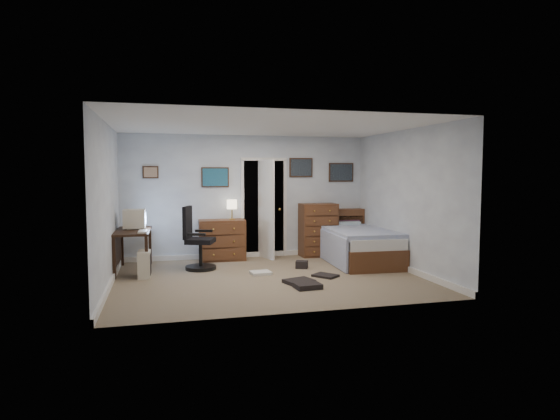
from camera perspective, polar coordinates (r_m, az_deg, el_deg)
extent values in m
cube|color=#86715D|center=(7.84, -1.39, -8.32)|extent=(5.00, 4.00, 0.02)
cube|color=black|center=(8.63, -17.48, -2.47)|extent=(0.62, 1.29, 0.04)
cube|color=black|center=(8.12, -19.56, -5.57)|extent=(0.05, 0.05, 0.69)
cube|color=black|center=(8.07, -15.96, -5.54)|extent=(0.05, 0.05, 0.69)
cube|color=black|center=(9.29, -18.69, -4.30)|extent=(0.05, 0.05, 0.69)
cube|color=black|center=(9.25, -15.55, -4.26)|extent=(0.05, 0.05, 0.69)
cube|color=black|center=(8.70, -19.23, -4.61)|extent=(0.06, 1.17, 0.49)
cube|color=beige|center=(8.75, -17.33, -1.02)|extent=(0.38, 0.36, 0.33)
cube|color=#8CB2F2|center=(8.74, -16.08, -1.00)|extent=(0.02, 0.27, 0.22)
cube|color=beige|center=(8.77, -17.30, -2.16)|extent=(0.25, 0.25, 0.02)
cube|color=beige|center=(8.27, -16.38, -2.52)|extent=(0.16, 0.39, 0.02)
cube|color=beige|center=(8.15, -16.21, -6.36)|extent=(0.21, 0.42, 0.44)
cube|color=black|center=(8.14, -15.48, -6.35)|extent=(0.01, 0.29, 0.34)
cylinder|color=black|center=(8.61, -9.63, -6.93)|extent=(0.70, 0.70, 0.06)
cylinder|color=black|center=(8.57, -9.65, -5.40)|extent=(0.08, 0.08, 0.42)
cube|color=black|center=(8.53, -9.68, -3.72)|extent=(0.59, 0.59, 0.08)
cube|color=black|center=(8.55, -11.22, -1.50)|extent=(0.20, 0.42, 0.58)
cube|color=black|center=(8.27, -10.12, -2.95)|extent=(0.32, 0.15, 0.04)
cube|color=black|center=(8.76, -9.28, -2.52)|extent=(0.32, 0.15, 0.04)
cube|color=maroon|center=(9.84, -17.75, -3.51)|extent=(0.17, 0.17, 0.79)
cube|color=brown|center=(9.40, -7.06, -3.64)|extent=(0.93, 0.49, 0.81)
cylinder|color=gold|center=(9.38, -5.87, -1.10)|extent=(0.13, 0.13, 0.02)
cylinder|color=gold|center=(9.36, -5.88, -0.36)|extent=(0.03, 0.03, 0.24)
cylinder|color=beige|center=(9.35, -5.89, 0.69)|extent=(0.21, 0.21, 0.18)
cube|color=black|center=(10.00, -2.37, 0.31)|extent=(0.90, 0.60, 2.00)
cube|color=white|center=(9.59, -4.60, 0.12)|extent=(0.06, 0.05, 2.00)
cube|color=white|center=(9.78, 0.61, 0.22)|extent=(0.06, 0.05, 2.00)
cube|color=white|center=(9.65, -1.98, 6.22)|extent=(0.96, 0.05, 0.06)
cube|color=white|center=(9.56, -2.09, 0.12)|extent=(0.31, 0.77, 2.00)
sphere|color=gold|center=(9.48, -0.06, 0.08)|extent=(0.06, 0.06, 0.06)
cube|color=brown|center=(9.80, 4.68, -2.43)|extent=(0.76, 0.46, 1.10)
cube|color=brown|center=(10.10, 7.13, -2.62)|extent=(1.09, 0.32, 0.97)
cube|color=black|center=(10.00, 7.29, -1.63)|extent=(0.99, 0.15, 0.32)
cube|color=maroon|center=(10.01, 7.29, -1.88)|extent=(0.87, 0.17, 0.24)
cube|color=brown|center=(9.30, 9.45, -5.08)|extent=(1.21, 2.24, 0.38)
cube|color=white|center=(9.26, 9.47, -3.31)|extent=(1.16, 2.20, 0.20)
cube|color=#5668A0|center=(9.14, 9.72, -2.65)|extent=(1.26, 1.92, 0.11)
cube|color=#5668A0|center=(8.99, 6.23, -4.63)|extent=(0.14, 1.86, 0.59)
cube|color=#6996A8|center=(10.00, 7.82, -1.76)|extent=(0.62, 0.45, 0.14)
cube|color=#331E11|center=(9.44, -15.50, 4.46)|extent=(0.30, 0.03, 0.24)
cube|color=#866249|center=(9.42, -15.51, 4.46)|extent=(0.25, 0.01, 0.19)
cube|color=#331E11|center=(9.50, -7.91, 3.97)|extent=(0.55, 0.03, 0.40)
cube|color=#0A1E4C|center=(9.48, -7.90, 3.97)|extent=(0.50, 0.01, 0.35)
cube|color=#331E11|center=(9.86, 2.57, 5.19)|extent=(0.50, 0.03, 0.40)
cube|color=black|center=(9.84, 2.60, 5.19)|extent=(0.45, 0.01, 0.35)
cube|color=#331E11|center=(10.15, 7.46, 4.57)|extent=(0.55, 0.03, 0.40)
cube|color=black|center=(10.14, 7.49, 4.57)|extent=(0.50, 0.01, 0.35)
cube|color=black|center=(7.94, 5.56, -7.96)|extent=(0.47, 0.48, 0.04)
cube|color=silver|center=(8.10, -2.37, -7.66)|extent=(0.37, 0.32, 0.05)
cube|color=black|center=(7.46, 2.33, -8.68)|extent=(0.51, 0.45, 0.06)
cube|color=black|center=(7.13, 3.41, -9.22)|extent=(0.41, 0.32, 0.08)
cube|color=black|center=(8.59, 2.67, -6.66)|extent=(0.26, 0.24, 0.13)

